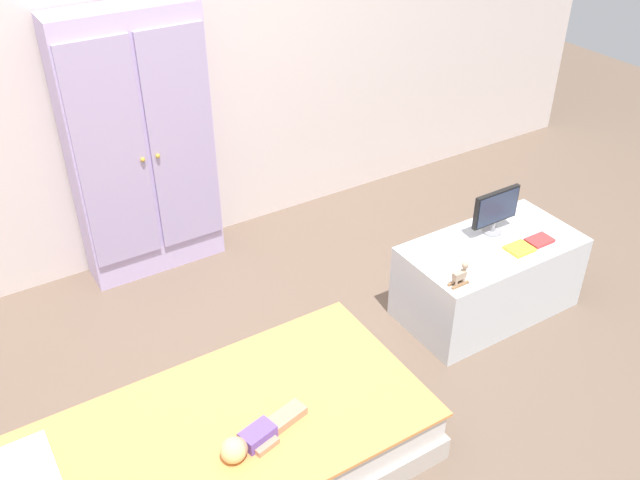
{
  "coord_description": "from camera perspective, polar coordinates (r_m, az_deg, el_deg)",
  "views": [
    {
      "loc": [
        -1.08,
        -1.87,
        2.34
      ],
      "look_at": [
        0.32,
        0.4,
        0.56
      ],
      "focal_mm": 39.07,
      "sensor_mm": 36.0,
      "label": 1
    }
  ],
  "objects": [
    {
      "name": "rocking_horse_toy",
      "position": [
        3.21,
        11.45,
        -2.78
      ],
      "size": [
        0.1,
        0.04,
        0.12
      ],
      "color": "#8E6642",
      "rests_on": "tv_stand"
    },
    {
      "name": "book_red",
      "position": [
        3.63,
        17.54,
        -0.04
      ],
      "size": [
        0.13,
        0.09,
        0.02
      ],
      "primitive_type": "cube",
      "color": "#CC3838",
      "rests_on": "tv_stand"
    },
    {
      "name": "back_wall",
      "position": [
        3.75,
        -14.53,
        17.31
      ],
      "size": [
        6.4,
        0.05,
        2.7
      ],
      "primitive_type": "cube",
      "color": "silver",
      "rests_on": "ground_plane"
    },
    {
      "name": "bed",
      "position": [
        2.87,
        -9.1,
        -17.28
      ],
      "size": [
        1.75,
        0.83,
        0.26
      ],
      "color": "beige",
      "rests_on": "ground_plane"
    },
    {
      "name": "doll",
      "position": [
        2.68,
        -5.85,
        -16.04
      ],
      "size": [
        0.39,
        0.16,
        0.1
      ],
      "color": "#6B4CB2",
      "rests_on": "bed"
    },
    {
      "name": "wardrobe",
      "position": [
        3.78,
        -14.42,
        7.34
      ],
      "size": [
        0.74,
        0.26,
        1.46
      ],
      "color": "silver",
      "rests_on": "ground_plane"
    },
    {
      "name": "tv_stand",
      "position": [
        3.67,
        13.6,
        -2.97
      ],
      "size": [
        0.9,
        0.48,
        0.41
      ],
      "primitive_type": "cube",
      "color": "silver",
      "rests_on": "ground_plane"
    },
    {
      "name": "book_yellow",
      "position": [
        3.54,
        16.03,
        -0.7
      ],
      "size": [
        0.13,
        0.11,
        0.01
      ],
      "primitive_type": "cube",
      "color": "gold",
      "rests_on": "tv_stand"
    },
    {
      "name": "ground_plane",
      "position": [
        3.19,
        -1.25,
        -13.75
      ],
      "size": [
        10.0,
        10.0,
        0.02
      ],
      "primitive_type": "cube",
      "color": "brown"
    },
    {
      "name": "tv_monitor",
      "position": [
        3.58,
        14.22,
        2.47
      ],
      "size": [
        0.28,
        0.1,
        0.24
      ],
      "color": "#99999E",
      "rests_on": "tv_stand"
    }
  ]
}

